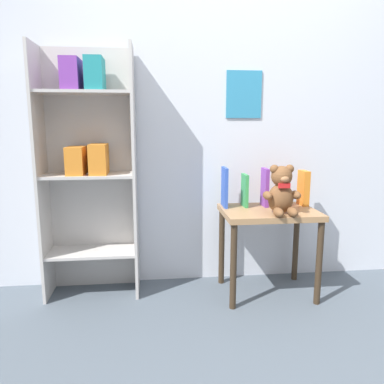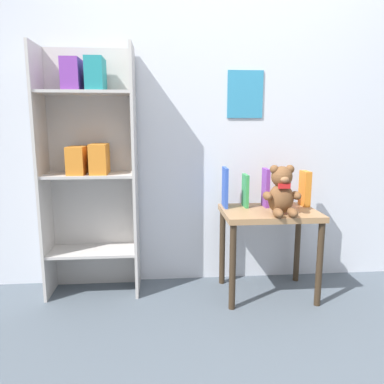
{
  "view_description": "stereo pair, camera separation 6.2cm",
  "coord_description": "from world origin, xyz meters",
  "px_view_note": "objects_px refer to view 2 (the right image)",
  "views": [
    {
      "loc": [
        -0.51,
        -1.12,
        1.13
      ],
      "look_at": [
        -0.25,
        1.21,
        0.69
      ],
      "focal_mm": 35.0,
      "sensor_mm": 36.0,
      "label": 1
    },
    {
      "loc": [
        -0.45,
        -1.12,
        1.13
      ],
      "look_at": [
        -0.25,
        1.21,
        0.69
      ],
      "focal_mm": 35.0,
      "sensor_mm": 36.0,
      "label": 2
    }
  ],
  "objects_px": {
    "book_standing_green": "(245,191)",
    "book_standing_red": "(285,191)",
    "book_standing_purple": "(266,188)",
    "bookshelf_side": "(90,159)",
    "teddy_bear": "(282,192)",
    "book_standing_blue": "(225,187)",
    "book_standing_orange": "(305,188)",
    "display_table": "(269,224)"
  },
  "relations": [
    {
      "from": "book_standing_blue",
      "to": "book_standing_green",
      "type": "relative_size",
      "value": 1.21
    },
    {
      "from": "teddy_bear",
      "to": "book_standing_blue",
      "type": "relative_size",
      "value": 1.15
    },
    {
      "from": "bookshelf_side",
      "to": "book_standing_red",
      "type": "relative_size",
      "value": 7.79
    },
    {
      "from": "book_standing_orange",
      "to": "book_standing_purple",
      "type": "bearing_deg",
      "value": 179.45
    },
    {
      "from": "bookshelf_side",
      "to": "display_table",
      "type": "xyz_separation_m",
      "value": [
        1.15,
        -0.17,
        -0.42
      ]
    },
    {
      "from": "teddy_bear",
      "to": "book_standing_red",
      "type": "bearing_deg",
      "value": 65.58
    },
    {
      "from": "book_standing_red",
      "to": "book_standing_purple",
      "type": "bearing_deg",
      "value": 179.83
    },
    {
      "from": "display_table",
      "to": "bookshelf_side",
      "type": "bearing_deg",
      "value": 171.77
    },
    {
      "from": "display_table",
      "to": "book_standing_red",
      "type": "relative_size",
      "value": 2.94
    },
    {
      "from": "bookshelf_side",
      "to": "teddy_bear",
      "type": "relative_size",
      "value": 5.26
    },
    {
      "from": "bookshelf_side",
      "to": "book_standing_green",
      "type": "relative_size",
      "value": 7.34
    },
    {
      "from": "teddy_bear",
      "to": "book_standing_blue",
      "type": "bearing_deg",
      "value": 143.21
    },
    {
      "from": "bookshelf_side",
      "to": "book_standing_purple",
      "type": "bearing_deg",
      "value": -3.01
    },
    {
      "from": "book_standing_green",
      "to": "book_standing_orange",
      "type": "height_order",
      "value": "book_standing_orange"
    },
    {
      "from": "book_standing_green",
      "to": "book_standing_blue",
      "type": "bearing_deg",
      "value": 175.73
    },
    {
      "from": "teddy_bear",
      "to": "book_standing_blue",
      "type": "xyz_separation_m",
      "value": [
        -0.31,
        0.23,
        -0.01
      ]
    },
    {
      "from": "book_standing_red",
      "to": "teddy_bear",
      "type": "bearing_deg",
      "value": -113.38
    },
    {
      "from": "book_standing_blue",
      "to": "book_standing_orange",
      "type": "relative_size",
      "value": 1.12
    },
    {
      "from": "teddy_bear",
      "to": "book_standing_green",
      "type": "xyz_separation_m",
      "value": [
        -0.17,
        0.22,
        -0.03
      ]
    },
    {
      "from": "book_standing_blue",
      "to": "book_standing_red",
      "type": "distance_m",
      "value": 0.41
    },
    {
      "from": "bookshelf_side",
      "to": "teddy_bear",
      "type": "distance_m",
      "value": 1.23
    },
    {
      "from": "teddy_bear",
      "to": "book_standing_green",
      "type": "distance_m",
      "value": 0.28
    },
    {
      "from": "book_standing_green",
      "to": "book_standing_orange",
      "type": "distance_m",
      "value": 0.41
    },
    {
      "from": "display_table",
      "to": "book_standing_orange",
      "type": "relative_size",
      "value": 2.56
    },
    {
      "from": "bookshelf_side",
      "to": "book_standing_blue",
      "type": "bearing_deg",
      "value": -3.12
    },
    {
      "from": "bookshelf_side",
      "to": "book_standing_purple",
      "type": "distance_m",
      "value": 1.16
    },
    {
      "from": "book_standing_green",
      "to": "book_standing_red",
      "type": "xyz_separation_m",
      "value": [
        0.27,
        -0.01,
        -0.01
      ]
    },
    {
      "from": "book_standing_blue",
      "to": "book_standing_orange",
      "type": "height_order",
      "value": "book_standing_blue"
    },
    {
      "from": "book_standing_orange",
      "to": "book_standing_red",
      "type": "bearing_deg",
      "value": -178.48
    },
    {
      "from": "book_standing_purple",
      "to": "book_standing_green",
      "type": "bearing_deg",
      "value": 177.38
    },
    {
      "from": "teddy_bear",
      "to": "bookshelf_side",
      "type": "bearing_deg",
      "value": 166.78
    },
    {
      "from": "book_standing_purple",
      "to": "book_standing_red",
      "type": "bearing_deg",
      "value": -1.51
    },
    {
      "from": "book_standing_purple",
      "to": "book_standing_red",
      "type": "xyz_separation_m",
      "value": [
        0.14,
        -0.0,
        -0.03
      ]
    },
    {
      "from": "book_standing_green",
      "to": "book_standing_red",
      "type": "distance_m",
      "value": 0.27
    },
    {
      "from": "book_standing_green",
      "to": "book_standing_purple",
      "type": "distance_m",
      "value": 0.14
    },
    {
      "from": "bookshelf_side",
      "to": "book_standing_red",
      "type": "distance_m",
      "value": 1.3
    },
    {
      "from": "display_table",
      "to": "teddy_bear",
      "type": "distance_m",
      "value": 0.26
    },
    {
      "from": "teddy_bear",
      "to": "book_standing_orange",
      "type": "xyz_separation_m",
      "value": [
        0.23,
        0.22,
        -0.02
      ]
    },
    {
      "from": "display_table",
      "to": "book_standing_green",
      "type": "height_order",
      "value": "book_standing_green"
    },
    {
      "from": "book_standing_green",
      "to": "book_standing_purple",
      "type": "height_order",
      "value": "book_standing_purple"
    },
    {
      "from": "teddy_bear",
      "to": "book_standing_green",
      "type": "relative_size",
      "value": 1.39
    },
    {
      "from": "teddy_bear",
      "to": "book_standing_purple",
      "type": "distance_m",
      "value": 0.22
    }
  ]
}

